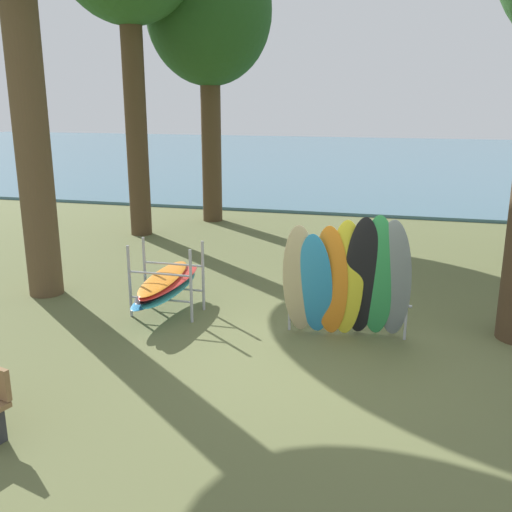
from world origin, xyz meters
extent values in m
plane|color=#60663D|center=(0.00, 0.00, 0.00)|extent=(80.00, 80.00, 0.00)
cube|color=#477084|center=(0.00, 28.35, 0.05)|extent=(80.00, 36.00, 0.10)
cylinder|color=brown|center=(-5.60, 1.40, 3.35)|extent=(0.63, 0.63, 6.70)
cylinder|color=#4C3823|center=(-6.00, 6.48, 3.17)|extent=(0.56, 0.56, 6.34)
cylinder|color=#4C3823|center=(-4.69, 8.69, 2.41)|extent=(0.58, 0.58, 4.83)
ellipsoid|color=#234C1E|center=(-4.69, 8.69, 5.94)|extent=(3.52, 3.52, 4.05)
ellipsoid|color=#C6B289|center=(-0.54, 0.42, 0.95)|extent=(0.60, 0.86, 1.90)
ellipsoid|color=#2D8ED1|center=(-0.31, 0.44, 0.89)|extent=(0.53, 0.79, 1.78)
ellipsoid|color=orange|center=(-0.08, 0.46, 0.95)|extent=(0.53, 0.71, 1.90)
ellipsoid|color=yellow|center=(0.15, 0.48, 1.00)|extent=(0.57, 0.77, 1.99)
ellipsoid|color=black|center=(0.37, 0.50, 1.03)|extent=(0.62, 0.97, 2.06)
ellipsoid|color=#339E56|center=(0.60, 0.52, 1.05)|extent=(0.53, 0.92, 2.09)
ellipsoid|color=gray|center=(0.83, 0.54, 1.02)|extent=(0.58, 0.95, 2.04)
cylinder|color=#9EA0A5|center=(-0.76, 0.77, 0.28)|extent=(0.04, 0.04, 0.55)
cylinder|color=#9EA0A5|center=(1.05, 0.82, 0.28)|extent=(0.04, 0.04, 0.55)
cylinder|color=#9EA0A5|center=(0.15, 0.79, 0.55)|extent=(1.97, 0.10, 0.04)
cylinder|color=#9EA0A5|center=(-3.49, 0.69, 0.62)|extent=(0.05, 0.05, 1.25)
cylinder|color=#9EA0A5|center=(-2.39, 0.69, 0.62)|extent=(0.05, 0.05, 1.25)
cylinder|color=#9EA0A5|center=(-3.49, 1.29, 0.62)|extent=(0.05, 0.05, 1.25)
cylinder|color=#9EA0A5|center=(-2.39, 1.29, 0.62)|extent=(0.05, 0.05, 1.25)
cylinder|color=#9EA0A5|center=(-2.94, 0.69, 0.35)|extent=(1.10, 0.04, 0.04)
cylinder|color=#9EA0A5|center=(-2.94, 0.69, 0.80)|extent=(1.10, 0.04, 0.04)
cylinder|color=#9EA0A5|center=(-2.94, 1.29, 0.35)|extent=(1.10, 0.04, 0.04)
cylinder|color=#9EA0A5|center=(-2.94, 1.29, 0.80)|extent=(1.10, 0.04, 0.04)
ellipsoid|color=#2D8ED1|center=(-3.00, 0.99, 0.40)|extent=(0.67, 2.13, 0.06)
ellipsoid|color=#38B2AD|center=(-2.89, 0.99, 0.46)|extent=(0.52, 2.10, 0.06)
ellipsoid|color=black|center=(-2.97, 0.99, 0.52)|extent=(0.56, 2.11, 0.06)
ellipsoid|color=red|center=(-2.89, 0.99, 0.58)|extent=(0.59, 2.12, 0.06)
ellipsoid|color=orange|center=(-3.00, 0.99, 0.64)|extent=(0.64, 2.13, 0.06)
camera|label=1|loc=(0.89, -7.87, 3.63)|focal=40.98mm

